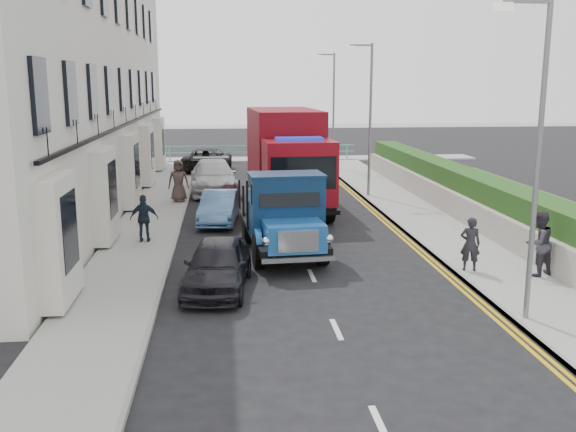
# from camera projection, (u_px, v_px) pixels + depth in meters

# --- Properties ---
(ground) EXTENTS (120.00, 120.00, 0.00)m
(ground) POSITION_uv_depth(u_px,v_px,m) (323.00, 299.00, 15.95)
(ground) COLOR black
(ground) RESTS_ON ground
(pavement_west) EXTENTS (2.40, 38.00, 0.12)m
(pavement_west) POSITION_uv_depth(u_px,v_px,m) (150.00, 223.00, 24.20)
(pavement_west) COLOR gray
(pavement_west) RESTS_ON ground
(pavement_east) EXTENTS (2.60, 38.00, 0.12)m
(pavement_east) POSITION_uv_depth(u_px,v_px,m) (421.00, 218.00, 25.21)
(pavement_east) COLOR gray
(pavement_east) RESTS_ON ground
(promenade) EXTENTS (30.00, 2.50, 0.12)m
(promenade) POSITION_uv_depth(u_px,v_px,m) (259.00, 159.00, 44.18)
(promenade) COLOR gray
(promenade) RESTS_ON ground
(sea_plane) EXTENTS (120.00, 120.00, 0.00)m
(sea_plane) POSITION_uv_depth(u_px,v_px,m) (245.00, 128.00, 74.39)
(sea_plane) COLOR slate
(sea_plane) RESTS_ON ground
(terrace_west) EXTENTS (6.31, 30.20, 14.25)m
(terrace_west) POSITION_uv_depth(u_px,v_px,m) (48.00, 35.00, 26.23)
(terrace_west) COLOR beige
(terrace_west) RESTS_ON ground
(garden_east) EXTENTS (1.45, 28.00, 1.75)m
(garden_east) POSITION_uv_depth(u_px,v_px,m) (469.00, 196.00, 25.23)
(garden_east) COLOR #B2AD9E
(garden_east) RESTS_ON ground
(seafront_railing) EXTENTS (13.00, 0.08, 1.11)m
(seafront_railing) POSITION_uv_depth(u_px,v_px,m) (260.00, 153.00, 43.30)
(seafront_railing) COLOR #59B2A5
(seafront_railing) RESTS_ON ground
(lamp_near) EXTENTS (1.23, 0.18, 7.00)m
(lamp_near) POSITION_uv_depth(u_px,v_px,m) (534.00, 145.00, 13.58)
(lamp_near) COLOR slate
(lamp_near) RESTS_ON ground
(lamp_mid) EXTENTS (1.23, 0.18, 7.00)m
(lamp_mid) POSITION_uv_depth(u_px,v_px,m) (368.00, 111.00, 29.17)
(lamp_mid) COLOR slate
(lamp_mid) RESTS_ON ground
(lamp_far) EXTENTS (1.23, 0.18, 7.00)m
(lamp_far) POSITION_uv_depth(u_px,v_px,m) (332.00, 104.00, 38.91)
(lamp_far) COLOR slate
(lamp_far) RESTS_ON ground
(bedford_lorry) EXTENTS (2.56, 5.65, 2.60)m
(bedford_lorry) POSITION_uv_depth(u_px,v_px,m) (285.00, 220.00, 19.43)
(bedford_lorry) COLOR black
(bedford_lorry) RESTS_ON ground
(red_lorry) EXTENTS (3.05, 8.03, 4.14)m
(red_lorry) POSITION_uv_depth(u_px,v_px,m) (287.00, 156.00, 27.12)
(red_lorry) COLOR black
(red_lorry) RESTS_ON ground
(parked_car_front) EXTENTS (2.03, 4.06, 1.33)m
(parked_car_front) POSITION_uv_depth(u_px,v_px,m) (217.00, 265.00, 16.57)
(parked_car_front) COLOR black
(parked_car_front) RESTS_ON ground
(parked_car_mid) EXTENTS (1.67, 3.80, 1.21)m
(parked_car_mid) POSITION_uv_depth(u_px,v_px,m) (219.00, 207.00, 24.46)
(parked_car_mid) COLOR #557FB7
(parked_car_mid) RESTS_ON ground
(parked_car_rear) EXTENTS (2.49, 5.47, 1.55)m
(parked_car_rear) POSITION_uv_depth(u_px,v_px,m) (213.00, 177.00, 31.13)
(parked_car_rear) COLOR #BBBDC1
(parked_car_rear) RESTS_ON ground
(seafront_car_left) EXTENTS (3.20, 5.55, 1.45)m
(seafront_car_left) POSITION_uv_depth(u_px,v_px,m) (207.00, 160.00, 38.50)
(seafront_car_left) COLOR black
(seafront_car_left) RESTS_ON ground
(seafront_car_right) EXTENTS (1.89, 4.27, 1.43)m
(seafront_car_right) POSITION_uv_depth(u_px,v_px,m) (283.00, 159.00, 38.75)
(seafront_car_right) COLOR silver
(seafront_car_right) RESTS_ON ground
(pedestrian_east_near) EXTENTS (0.63, 0.50, 1.53)m
(pedestrian_east_near) POSITION_uv_depth(u_px,v_px,m) (470.00, 244.00, 17.83)
(pedestrian_east_near) COLOR black
(pedestrian_east_near) RESTS_ON pavement_east
(pedestrian_east_far) EXTENTS (1.07, 0.96, 1.80)m
(pedestrian_east_far) POSITION_uv_depth(u_px,v_px,m) (539.00, 243.00, 17.35)
(pedestrian_east_far) COLOR #37323D
(pedestrian_east_far) RESTS_ON pavement_east
(pedestrian_west_near) EXTENTS (0.92, 0.38, 1.57)m
(pedestrian_west_near) POSITION_uv_depth(u_px,v_px,m) (144.00, 218.00, 21.06)
(pedestrian_west_near) COLOR #1A242F
(pedestrian_west_near) RESTS_ON pavement_west
(pedestrian_west_far) EXTENTS (0.94, 0.64, 1.85)m
(pedestrian_west_far) POSITION_uv_depth(u_px,v_px,m) (178.00, 181.00, 28.12)
(pedestrian_west_far) COLOR #453732
(pedestrian_west_far) RESTS_ON pavement_west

